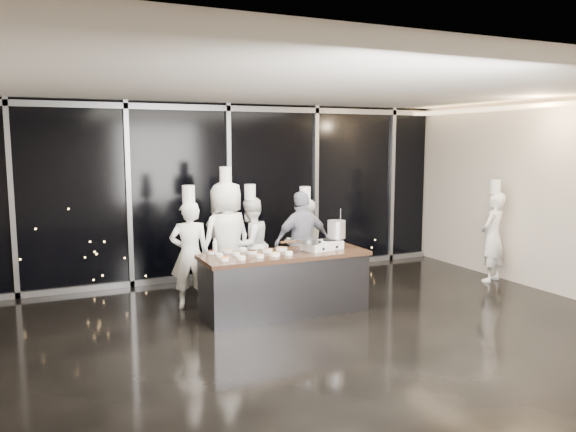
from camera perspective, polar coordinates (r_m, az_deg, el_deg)
name	(u,v)px	position (r m, az deg, el deg)	size (l,w,h in m)	color
ground	(312,331)	(7.63, 2.50, -11.62)	(9.00, 9.00, 0.00)	black
room_shell	(326,162)	(7.29, 3.84, 5.49)	(9.02, 7.02, 3.21)	beige
window_wall	(228,191)	(10.42, -6.08, 2.53)	(8.90, 0.11, 3.20)	black
demo_counter	(285,283)	(8.28, -0.33, -6.80)	(2.46, 0.86, 0.90)	#333337
stove	(322,245)	(8.44, 3.48, -2.97)	(0.64, 0.47, 0.14)	silver
frying_pan	(306,241)	(8.22, 1.87, -2.51)	(0.61, 0.41, 0.06)	gray
stock_pot	(336,229)	(8.60, 4.95, -1.36)	(0.27, 0.27, 0.27)	#B6B6B8
prep_bowls	(251,253)	(8.07, -3.74, -3.75)	(1.17, 0.68, 0.05)	white
squeeze_bottle	(215,246)	(8.14, -7.42, -3.05)	(0.07, 0.07, 0.24)	silver
chef_far_left	(190,253)	(8.58, -9.94, -3.75)	(0.67, 0.52, 1.86)	white
chef_left	(227,239)	(9.07, -6.25, -2.35)	(1.06, 0.86, 2.11)	white
chef_center	(250,244)	(9.46, -3.84, -2.84)	(0.94, 0.86, 1.80)	white
guest	(302,243)	(9.26, 1.47, -2.72)	(1.01, 0.43, 1.71)	#131735
chef_right	(305,243)	(9.72, 1.73, -2.72)	(0.75, 0.59, 1.75)	white
chef_side	(493,236)	(10.71, 20.09, -1.90)	(0.69, 0.58, 1.84)	white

